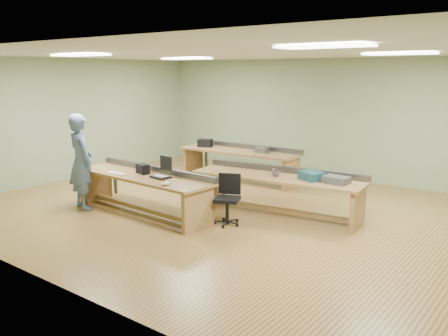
{
  "coord_description": "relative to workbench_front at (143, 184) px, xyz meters",
  "views": [
    {
      "loc": [
        5.23,
        -7.16,
        2.65
      ],
      "look_at": [
        0.23,
        -0.6,
        0.98
      ],
      "focal_mm": 38.0,
      "sensor_mm": 36.0,
      "label": 1
    }
  ],
  "objects": [
    {
      "name": "tray_back",
      "position": [
        0.4,
        3.51,
        0.25
      ],
      "size": [
        0.33,
        0.26,
        0.12
      ],
      "primitive_type": "cube",
      "rotation": [
        0.0,
        0.0,
        0.1
      ],
      "color": "#3D3D40",
      "rests_on": "workbench_back"
    },
    {
      "name": "parts_bin_teal",
      "position": [
        2.73,
        1.55,
        0.26
      ],
      "size": [
        0.51,
        0.46,
        0.15
      ],
      "primitive_type": "cube",
      "rotation": [
        0.0,
        0.0,
        -0.42
      ],
      "color": "#164049",
      "rests_on": "workbench_mid"
    },
    {
      "name": "wall_back",
      "position": [
        1.29,
        5.14,
        0.94
      ],
      "size": [
        10.0,
        0.04,
        3.0
      ],
      "primitive_type": "cube",
      "color": "gray",
      "rests_on": "floor"
    },
    {
      "name": "keyboard",
      "position": [
        -0.45,
        -0.27,
        0.2
      ],
      "size": [
        0.43,
        0.15,
        0.02
      ],
      "primitive_type": "cube",
      "rotation": [
        0.0,
        0.0,
        0.01
      ],
      "color": "silver",
      "rests_on": "workbench_front"
    },
    {
      "name": "floor",
      "position": [
        1.29,
        1.14,
        -0.56
      ],
      "size": [
        10.0,
        10.0,
        0.0
      ],
      "primitive_type": "plane",
      "color": "#A4803E",
      "rests_on": "ground"
    },
    {
      "name": "trackball_mouse",
      "position": [
        0.93,
        -0.36,
        0.22
      ],
      "size": [
        0.18,
        0.2,
        0.07
      ],
      "primitive_type": "ellipsoid",
      "rotation": [
        0.0,
        0.0,
        0.33
      ],
      "color": "white",
      "rests_on": "workbench_front"
    },
    {
      "name": "ceiling",
      "position": [
        1.29,
        1.14,
        2.44
      ],
      "size": [
        10.0,
        10.0,
        0.0
      ],
      "primitive_type": "plane",
      "color": "silver",
      "rests_on": "wall_back"
    },
    {
      "name": "parts_bin_grey",
      "position": [
        3.19,
        1.57,
        0.25
      ],
      "size": [
        0.47,
        0.32,
        0.12
      ],
      "primitive_type": "cube",
      "rotation": [
        0.0,
        0.0,
        -0.09
      ],
      "color": "#3D3D40",
      "rests_on": "workbench_mid"
    },
    {
      "name": "task_chair",
      "position": [
        1.67,
        0.45,
        -0.24
      ],
      "size": [
        0.63,
        0.63,
        0.88
      ],
      "rotation": [
        0.0,
        0.0,
        0.42
      ],
      "color": "black",
      "rests_on": "floor"
    },
    {
      "name": "mug",
      "position": [
        2.07,
        1.41,
        0.24
      ],
      "size": [
        0.18,
        0.18,
        0.11
      ],
      "primitive_type": "imported",
      "rotation": [
        0.0,
        0.0,
        0.41
      ],
      "color": "#3D3D40",
      "rests_on": "workbench_mid"
    },
    {
      "name": "person",
      "position": [
        -1.22,
        -0.49,
        0.38
      ],
      "size": [
        0.78,
        0.61,
        1.87
      ],
      "primitive_type": "imported",
      "rotation": [
        0.0,
        0.0,
        2.88
      ],
      "color": "slate",
      "rests_on": "floor"
    },
    {
      "name": "workbench_mid",
      "position": [
        2.07,
        1.47,
        0.0
      ],
      "size": [
        3.34,
        1.26,
        0.86
      ],
      "rotation": [
        0.0,
        0.0,
        0.12
      ],
      "color": "olive",
      "rests_on": "floor"
    },
    {
      "name": "storage_box_back",
      "position": [
        -1.25,
        3.36,
        0.29
      ],
      "size": [
        0.42,
        0.36,
        0.2
      ],
      "primitive_type": "cube",
      "rotation": [
        0.0,
        0.0,
        0.36
      ],
      "color": "black",
      "rests_on": "workbench_back"
    },
    {
      "name": "workbench_front",
      "position": [
        0.0,
        0.0,
        0.0
      ],
      "size": [
        3.17,
        0.99,
        0.86
      ],
      "rotation": [
        0.0,
        0.0,
        -0.05
      ],
      "color": "olive",
      "rests_on": "floor"
    },
    {
      "name": "workbench_back",
      "position": [
        -0.21,
        3.44,
        0.0
      ],
      "size": [
        3.16,
        0.91,
        0.86
      ],
      "rotation": [
        0.0,
        0.0,
        0.02
      ],
      "color": "olive",
      "rests_on": "floor"
    },
    {
      "name": "drinks_can",
      "position": [
        1.96,
        1.52,
        0.24
      ],
      "size": [
        0.07,
        0.07,
        0.11
      ],
      "primitive_type": "cylinder",
      "rotation": [
        0.0,
        0.0,
        -0.12
      ],
      "color": "#B8B8BD",
      "rests_on": "workbench_mid"
    },
    {
      "name": "laptop_base",
      "position": [
        0.46,
        0.0,
        0.21
      ],
      "size": [
        0.36,
        0.31,
        0.04
      ],
      "primitive_type": "cube",
      "rotation": [
        0.0,
        0.0,
        -0.14
      ],
      "color": "black",
      "rests_on": "workbench_front"
    },
    {
      "name": "wall_front",
      "position": [
        1.29,
        -2.86,
        0.94
      ],
      "size": [
        10.0,
        0.04,
        3.0
      ],
      "primitive_type": "cube",
      "color": "gray",
      "rests_on": "floor"
    },
    {
      "name": "fluor_panels",
      "position": [
        1.29,
        1.14,
        2.41
      ],
      "size": [
        6.2,
        3.5,
        0.03
      ],
      "color": "white",
      "rests_on": "ceiling"
    },
    {
      "name": "laptop_screen",
      "position": [
        0.48,
        0.13,
        0.45
      ],
      "size": [
        0.33,
        0.06,
        0.26
      ],
      "primitive_type": "cube",
      "rotation": [
        0.0,
        0.0,
        -0.14
      ],
      "color": "black",
      "rests_on": "laptop_base"
    },
    {
      "name": "wall_left",
      "position": [
        -3.71,
        1.14,
        0.94
      ],
      "size": [
        0.04,
        8.0,
        3.0
      ],
      "primitive_type": "cube",
      "color": "gray",
      "rests_on": "floor"
    },
    {
      "name": "camera_bag",
      "position": [
        -0.09,
        0.08,
        0.28
      ],
      "size": [
        0.3,
        0.24,
        0.18
      ],
      "primitive_type": "cube",
      "rotation": [
        0.0,
        0.0,
        -0.28
      ],
      "color": "black",
      "rests_on": "workbench_front"
    }
  ]
}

